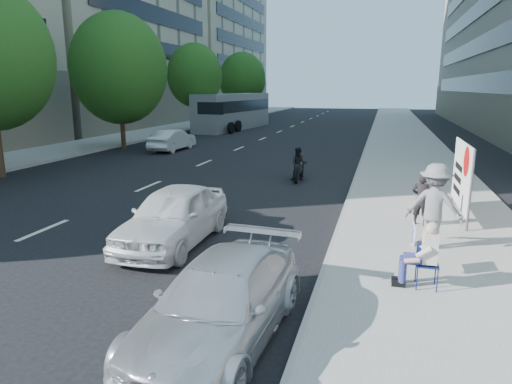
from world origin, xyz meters
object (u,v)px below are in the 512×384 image
(parked_sedan, at_px, (221,303))
(white_sedan_near, at_px, (174,216))
(bus, at_px, (234,112))
(seated_protester, at_px, (422,250))
(jogger, at_px, (434,206))
(motorcycle, at_px, (299,166))
(protest_banner, at_px, (462,175))
(white_sedan_mid, at_px, (172,140))
(pedestrian_woman, at_px, (421,199))

(parked_sedan, bearing_deg, white_sedan_near, 127.62)
(parked_sedan, bearing_deg, bus, 111.51)
(seated_protester, bearing_deg, jogger, 80.26)
(seated_protester, relative_size, white_sedan_near, 0.30)
(jogger, relative_size, white_sedan_near, 0.47)
(parked_sedan, relative_size, motorcycle, 2.14)
(jogger, distance_m, motorcycle, 9.09)
(protest_banner, height_order, bus, bus)
(bus, bearing_deg, white_sedan_mid, -79.32)
(protest_banner, distance_m, bus, 31.73)
(seated_protester, height_order, protest_banner, protest_banner)
(protest_banner, height_order, parked_sedan, protest_banner)
(seated_protester, bearing_deg, bus, 114.04)
(pedestrian_woman, distance_m, parked_sedan, 7.67)
(seated_protester, relative_size, pedestrian_woman, 0.89)
(white_sedan_mid, relative_size, bus, 0.33)
(jogger, xyz_separation_m, bus, (-15.07, 30.41, 0.47))
(seated_protester, xyz_separation_m, bus, (-14.65, 32.84, 0.76))
(white_sedan_mid, bearing_deg, bus, -84.19)
(seated_protester, height_order, white_sedan_near, white_sedan_near)
(pedestrian_woman, xyz_separation_m, bus, (-14.92, 28.58, 0.75))
(white_sedan_near, xyz_separation_m, motorcycle, (1.60, 8.84, -0.10))
(seated_protester, relative_size, white_sedan_mid, 0.32)
(jogger, relative_size, parked_sedan, 0.46)
(white_sedan_near, height_order, motorcycle, white_sedan_near)
(jogger, relative_size, white_sedan_mid, 0.50)
(protest_banner, distance_m, white_sedan_mid, 19.25)
(seated_protester, height_order, parked_sedan, seated_protester)
(pedestrian_woman, bearing_deg, protest_banner, -116.91)
(white_sedan_mid, bearing_deg, parked_sedan, 119.59)
(bus, bearing_deg, jogger, -56.79)
(parked_sedan, xyz_separation_m, white_sedan_near, (-2.71, 4.00, 0.10))
(white_sedan_near, bearing_deg, bus, 104.90)
(pedestrian_woman, bearing_deg, white_sedan_mid, -27.10)
(pedestrian_woman, distance_m, motorcycle, 7.48)
(white_sedan_near, bearing_deg, motorcycle, 78.97)
(pedestrian_woman, relative_size, white_sedan_near, 0.34)
(pedestrian_woman, relative_size, bus, 0.12)
(jogger, bearing_deg, seated_protester, 93.19)
(seated_protester, height_order, pedestrian_woman, pedestrian_woman)
(white_sedan_near, relative_size, bus, 0.35)
(motorcycle, height_order, bus, bus)
(bus, bearing_deg, white_sedan_near, -67.48)
(pedestrian_woman, height_order, protest_banner, protest_banner)
(white_sedan_near, height_order, white_sedan_mid, white_sedan_near)
(seated_protester, distance_m, motorcycle, 11.07)
(jogger, bearing_deg, protest_banner, -95.46)
(jogger, height_order, pedestrian_woman, jogger)
(jogger, bearing_deg, white_sedan_near, 22.41)
(seated_protester, xyz_separation_m, protest_banner, (1.44, 5.49, 0.53))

